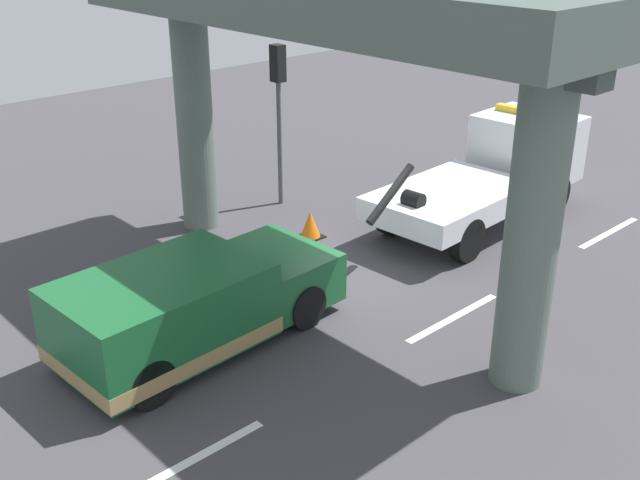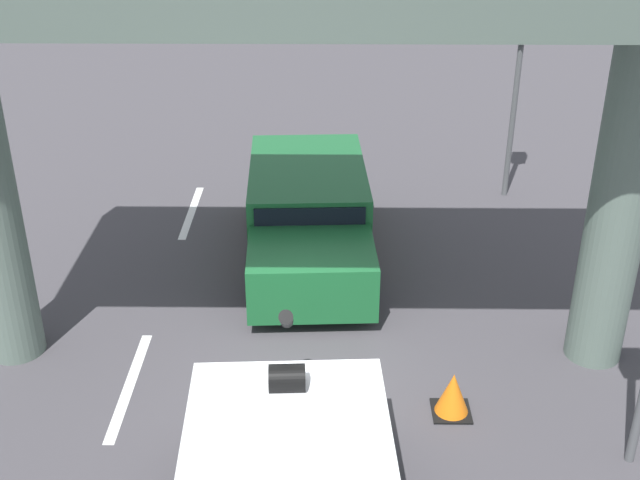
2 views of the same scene
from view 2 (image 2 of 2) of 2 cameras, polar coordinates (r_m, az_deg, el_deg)
The scene contains 7 objects.
ground_plane at distance 12.14m, azimuth -1.26°, elevation -10.46°, with size 60.00×40.00×0.10m, color #423F44.
lane_stripe_west at distance 17.50m, azimuth -9.05°, elevation 1.97°, with size 2.60×0.16×0.01m, color silver.
lane_stripe_mid at distance 12.45m, azimuth -13.29°, elevation -9.92°, with size 2.60×0.16×0.01m, color silver.
towed_van_green at distance 15.28m, azimuth -0.83°, elevation 1.67°, with size 5.29×2.43×1.58m.
overpass_structure at distance 10.72m, azimuth -1.40°, elevation 15.20°, with size 3.60×11.01×6.13m.
traffic_light_near at distance 17.56m, azimuth 13.93°, elevation 12.51°, with size 0.39×0.32×4.31m.
traffic_cone_orange at distance 11.60m, azimuth 9.34°, elevation -10.70°, with size 0.55×0.55×0.65m.
Camera 2 is at (9.60, 0.37, 7.37)m, focal length 45.37 mm.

